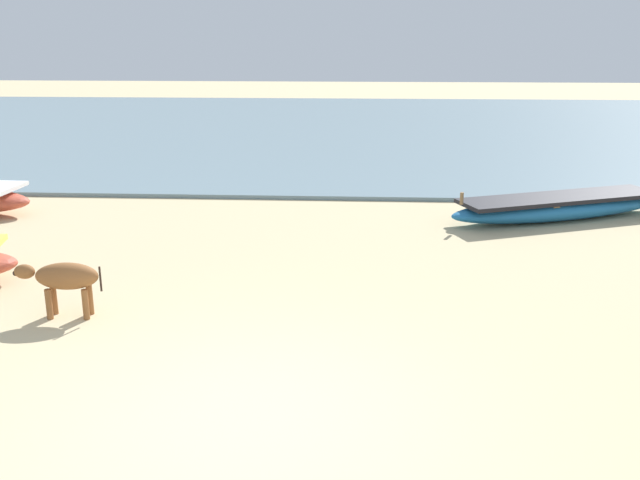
% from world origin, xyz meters
% --- Properties ---
extents(ground, '(80.00, 80.00, 0.00)m').
position_xyz_m(ground, '(0.00, 0.00, 0.00)').
color(ground, '#CCB789').
extents(sea_water, '(60.00, 20.00, 0.08)m').
position_xyz_m(sea_water, '(0.00, 18.14, 0.04)').
color(sea_water, slate).
rests_on(sea_water, ground).
extents(fishing_boat_3, '(4.19, 2.31, 0.61)m').
position_xyz_m(fishing_boat_3, '(4.38, 6.96, 0.23)').
color(fishing_boat_3, '#1E669E').
rests_on(fishing_boat_3, ground).
extents(calf_near_brown, '(1.00, 0.32, 0.65)m').
position_xyz_m(calf_near_brown, '(-2.42, 2.20, 0.47)').
color(calf_near_brown, brown).
rests_on(calf_near_brown, ground).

